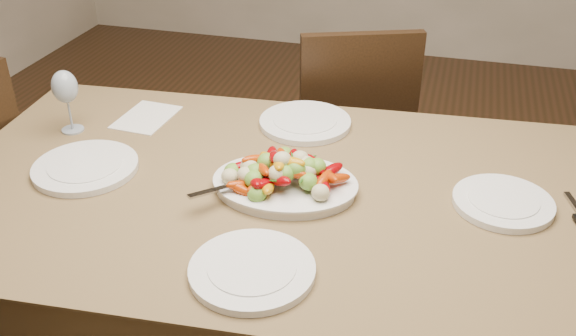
{
  "coord_description": "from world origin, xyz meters",
  "views": [
    {
      "loc": [
        0.32,
        -1.45,
        1.66
      ],
      "look_at": [
        -0.05,
        -0.1,
        0.82
      ],
      "focal_mm": 40.0,
      "sensor_mm": 36.0,
      "label": 1
    }
  ],
  "objects_px": {
    "dining_table": "(288,299)",
    "plate_right": "(503,203)",
    "chair_far": "(347,133)",
    "plate_near": "(252,270)",
    "serving_platter": "(285,186)",
    "plate_left": "(86,168)",
    "wine_glass": "(67,100)",
    "plate_far": "(305,123)"
  },
  "relations": [
    {
      "from": "dining_table",
      "to": "serving_platter",
      "type": "bearing_deg",
      "value": -115.32
    },
    {
      "from": "chair_far",
      "to": "dining_table",
      "type": "bearing_deg",
      "value": 68.89
    },
    {
      "from": "dining_table",
      "to": "wine_glass",
      "type": "relative_size",
      "value": 8.98
    },
    {
      "from": "plate_right",
      "to": "wine_glass",
      "type": "relative_size",
      "value": 1.2
    },
    {
      "from": "plate_far",
      "to": "plate_near",
      "type": "bearing_deg",
      "value": -85.05
    },
    {
      "from": "plate_left",
      "to": "wine_glass",
      "type": "height_order",
      "value": "wine_glass"
    },
    {
      "from": "dining_table",
      "to": "plate_far",
      "type": "height_order",
      "value": "plate_far"
    },
    {
      "from": "dining_table",
      "to": "serving_platter",
      "type": "relative_size",
      "value": 5.08
    },
    {
      "from": "dining_table",
      "to": "wine_glass",
      "type": "bearing_deg",
      "value": 168.91
    },
    {
      "from": "serving_platter",
      "to": "plate_right",
      "type": "distance_m",
      "value": 0.55
    },
    {
      "from": "serving_platter",
      "to": "plate_far",
      "type": "xyz_separation_m",
      "value": [
        -0.04,
        0.37,
        -0.0
      ]
    },
    {
      "from": "dining_table",
      "to": "plate_near",
      "type": "relative_size",
      "value": 6.75
    },
    {
      "from": "plate_left",
      "to": "wine_glass",
      "type": "distance_m",
      "value": 0.27
    },
    {
      "from": "chair_far",
      "to": "plate_left",
      "type": "relative_size",
      "value": 3.37
    },
    {
      "from": "wine_glass",
      "to": "plate_far",
      "type": "bearing_deg",
      "value": 18.33
    },
    {
      "from": "dining_table",
      "to": "serving_platter",
      "type": "distance_m",
      "value": 0.39
    },
    {
      "from": "dining_table",
      "to": "serving_platter",
      "type": "xyz_separation_m",
      "value": [
        -0.01,
        -0.01,
        0.39
      ]
    },
    {
      "from": "dining_table",
      "to": "chair_far",
      "type": "xyz_separation_m",
      "value": [
        -0.0,
        0.88,
        0.1
      ]
    },
    {
      "from": "plate_near",
      "to": "wine_glass",
      "type": "bearing_deg",
      "value": 146.39
    },
    {
      "from": "plate_near",
      "to": "wine_glass",
      "type": "distance_m",
      "value": 0.88
    },
    {
      "from": "dining_table",
      "to": "wine_glass",
      "type": "height_order",
      "value": "wine_glass"
    },
    {
      "from": "chair_far",
      "to": "serving_platter",
      "type": "height_order",
      "value": "chair_far"
    },
    {
      "from": "plate_left",
      "to": "wine_glass",
      "type": "bearing_deg",
      "value": 129.11
    },
    {
      "from": "chair_far",
      "to": "plate_near",
      "type": "height_order",
      "value": "chair_far"
    },
    {
      "from": "plate_right",
      "to": "serving_platter",
      "type": "bearing_deg",
      "value": -171.99
    },
    {
      "from": "plate_right",
      "to": "plate_far",
      "type": "relative_size",
      "value": 0.88
    },
    {
      "from": "plate_far",
      "to": "chair_far",
      "type": "bearing_deg",
      "value": 85.15
    },
    {
      "from": "wine_glass",
      "to": "plate_right",
      "type": "bearing_deg",
      "value": -3.42
    },
    {
      "from": "chair_far",
      "to": "serving_platter",
      "type": "relative_size",
      "value": 2.62
    },
    {
      "from": "dining_table",
      "to": "plate_right",
      "type": "height_order",
      "value": "plate_right"
    },
    {
      "from": "plate_left",
      "to": "plate_right",
      "type": "distance_m",
      "value": 1.1
    },
    {
      "from": "plate_near",
      "to": "wine_glass",
      "type": "height_order",
      "value": "wine_glass"
    },
    {
      "from": "plate_far",
      "to": "wine_glass",
      "type": "distance_m",
      "value": 0.71
    },
    {
      "from": "serving_platter",
      "to": "plate_near",
      "type": "height_order",
      "value": "serving_platter"
    },
    {
      "from": "chair_far",
      "to": "serving_platter",
      "type": "bearing_deg",
      "value": 68.57
    },
    {
      "from": "serving_platter",
      "to": "wine_glass",
      "type": "height_order",
      "value": "wine_glass"
    },
    {
      "from": "plate_far",
      "to": "serving_platter",
      "type": "bearing_deg",
      "value": -83.82
    },
    {
      "from": "chair_far",
      "to": "wine_glass",
      "type": "xyz_separation_m",
      "value": [
        -0.71,
        -0.74,
        0.39
      ]
    },
    {
      "from": "dining_table",
      "to": "plate_left",
      "type": "bearing_deg",
      "value": -173.96
    },
    {
      "from": "serving_platter",
      "to": "plate_near",
      "type": "distance_m",
      "value": 0.34
    },
    {
      "from": "dining_table",
      "to": "plate_left",
      "type": "distance_m",
      "value": 0.68
    },
    {
      "from": "serving_platter",
      "to": "plate_near",
      "type": "xyz_separation_m",
      "value": [
        0.02,
        -0.33,
        -0.0
      ]
    }
  ]
}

